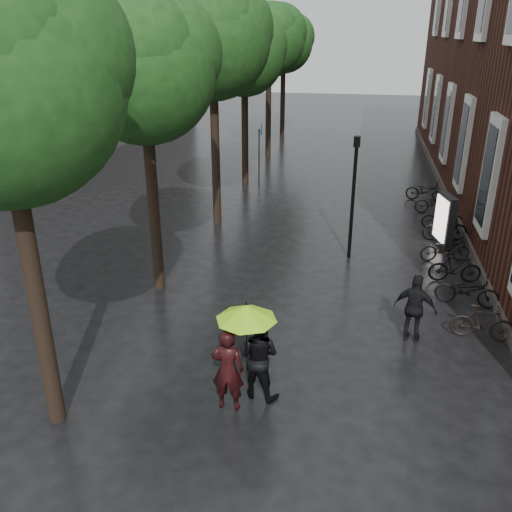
% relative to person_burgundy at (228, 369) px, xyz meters
% --- Properties ---
extents(ground, '(120.00, 120.00, 0.00)m').
position_rel_person_burgundy_xyz_m(ground, '(0.76, -2.01, -0.91)').
color(ground, black).
extents(bg_building, '(16.00, 30.00, 14.00)m').
position_rel_person_burgundy_xyz_m(bg_building, '(-21.24, 25.99, 6.09)').
color(bg_building, '#47423D').
rests_on(bg_building, ground).
extents(street_trees, '(4.33, 34.03, 8.91)m').
position_rel_person_burgundy_xyz_m(street_trees, '(-3.23, 13.90, 5.43)').
color(street_trees, black).
rests_on(street_trees, ground).
extents(person_burgundy, '(0.67, 0.45, 1.82)m').
position_rel_person_burgundy_xyz_m(person_burgundy, '(0.00, 0.00, 0.00)').
color(person_burgundy, black).
rests_on(person_burgundy, ground).
extents(person_black, '(1.07, 0.93, 1.90)m').
position_rel_person_burgundy_xyz_m(person_black, '(0.52, 0.53, 0.04)').
color(person_black, black).
rests_on(person_black, ground).
extents(lime_umbrella, '(1.21, 1.21, 1.77)m').
position_rel_person_burgundy_xyz_m(lime_umbrella, '(0.35, 0.17, 1.24)').
color(lime_umbrella, black).
rests_on(lime_umbrella, ground).
extents(pedestrian_walking, '(1.11, 0.71, 1.76)m').
position_rel_person_burgundy_xyz_m(pedestrian_walking, '(3.85, 3.40, -0.03)').
color(pedestrian_walking, black).
rests_on(pedestrian_walking, ground).
extents(parked_bicycles, '(2.05, 12.57, 0.96)m').
position_rel_person_burgundy_xyz_m(parked_bicycles, '(5.40, 10.03, -0.46)').
color(parked_bicycles, black).
rests_on(parked_bicycles, ground).
extents(ad_lightbox, '(0.29, 1.24, 1.87)m').
position_rel_person_burgundy_xyz_m(ad_lightbox, '(5.32, 10.12, 0.03)').
color(ad_lightbox, black).
rests_on(ad_lightbox, ground).
extents(lamp_post, '(0.21, 0.21, 4.07)m').
position_rel_person_burgundy_xyz_m(lamp_post, '(2.13, 8.42, 1.56)').
color(lamp_post, black).
rests_on(lamp_post, ground).
extents(cycle_sign, '(0.16, 0.55, 3.05)m').
position_rel_person_burgundy_xyz_m(cycle_sign, '(-2.47, 16.56, 1.11)').
color(cycle_sign, '#262628').
rests_on(cycle_sign, ground).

